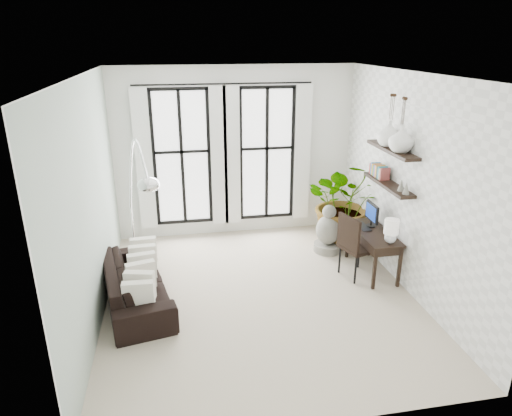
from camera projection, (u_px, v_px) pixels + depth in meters
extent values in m
plane|color=#C4B39C|center=(260.00, 296.00, 6.85)|extent=(5.00, 5.00, 0.00)
plane|color=white|center=(260.00, 75.00, 5.73)|extent=(5.00, 5.00, 0.00)
plane|color=#A1B3A5|center=(90.00, 205.00, 5.91)|extent=(0.00, 5.00, 5.00)
plane|color=white|center=(411.00, 186.00, 6.67)|extent=(0.00, 5.00, 5.00)
plane|color=white|center=(235.00, 153.00, 8.60)|extent=(4.50, 0.00, 4.50)
cube|color=white|center=(182.00, 158.00, 8.42)|extent=(1.00, 0.02, 2.50)
cube|color=white|center=(144.00, 161.00, 8.21)|extent=(0.30, 0.04, 2.60)
cube|color=white|center=(219.00, 158.00, 8.44)|extent=(0.30, 0.04, 2.60)
cube|color=white|center=(267.00, 155.00, 8.69)|extent=(1.00, 0.02, 2.50)
cube|color=white|center=(232.00, 157.00, 8.48)|extent=(0.30, 0.04, 2.60)
cube|color=white|center=(303.00, 154.00, 8.71)|extent=(0.30, 0.04, 2.60)
cylinder|color=black|center=(224.00, 84.00, 8.00)|extent=(3.20, 0.03, 0.03)
cube|color=black|center=(388.00, 184.00, 7.07)|extent=(0.25, 1.30, 0.05)
cube|color=black|center=(392.00, 150.00, 6.88)|extent=(0.25, 1.30, 0.05)
cube|color=#C53A31|center=(374.00, 168.00, 7.54)|extent=(0.16, 0.03, 0.18)
cube|color=#3879C5|center=(375.00, 169.00, 7.50)|extent=(0.16, 0.03, 0.18)
cube|color=#F79637|center=(376.00, 169.00, 7.46)|extent=(0.16, 0.03, 0.18)
cube|color=#339A57|center=(378.00, 170.00, 7.42)|extent=(0.16, 0.03, 0.18)
cube|color=#9054C6|center=(379.00, 171.00, 7.37)|extent=(0.16, 0.03, 0.18)
cube|color=yellow|center=(380.00, 172.00, 7.33)|extent=(0.16, 0.03, 0.18)
cube|color=#434343|center=(381.00, 172.00, 7.29)|extent=(0.16, 0.03, 0.18)
cube|color=teal|center=(382.00, 173.00, 7.25)|extent=(0.16, 0.03, 0.18)
cube|color=tan|center=(384.00, 174.00, 7.21)|extent=(0.16, 0.03, 0.18)
cube|color=brown|center=(385.00, 175.00, 7.17)|extent=(0.16, 0.03, 0.18)
cone|color=gray|center=(401.00, 185.00, 6.66)|extent=(0.10, 0.10, 0.18)
cone|color=gray|center=(406.00, 188.00, 6.53)|extent=(0.10, 0.10, 0.18)
imported|color=black|center=(136.00, 283.00, 6.59)|extent=(1.19, 2.19, 0.61)
cube|color=silver|center=(139.00, 296.00, 5.90)|extent=(0.40, 0.12, 0.40)
cube|color=silver|center=(140.00, 285.00, 6.15)|extent=(0.40, 0.12, 0.40)
cube|color=silver|center=(141.00, 275.00, 6.41)|extent=(0.40, 0.12, 0.40)
cube|color=silver|center=(142.00, 266.00, 6.67)|extent=(0.40, 0.12, 0.40)
cube|color=silver|center=(143.00, 258.00, 6.93)|extent=(0.40, 0.12, 0.40)
cube|color=silver|center=(144.00, 250.00, 7.19)|extent=(0.40, 0.12, 0.40)
imported|color=#2D7228|center=(345.00, 202.00, 8.35)|extent=(1.59, 1.41, 1.64)
cube|color=black|center=(374.00, 233.00, 7.33)|extent=(0.51, 1.20, 0.04)
cube|color=black|center=(372.00, 238.00, 7.35)|extent=(0.46, 1.15, 0.11)
cube|color=black|center=(375.00, 269.00, 6.91)|extent=(0.05, 0.05, 0.67)
cube|color=black|center=(399.00, 267.00, 6.97)|extent=(0.05, 0.05, 0.67)
cube|color=black|center=(348.00, 240.00, 7.93)|extent=(0.05, 0.05, 0.67)
cube|color=black|center=(370.00, 238.00, 8.00)|extent=(0.05, 0.05, 0.67)
cube|color=black|center=(372.00, 212.00, 7.45)|extent=(0.04, 0.42, 0.30)
cube|color=navy|center=(371.00, 212.00, 7.45)|extent=(0.00, 0.36, 0.24)
cube|color=black|center=(363.00, 226.00, 7.51)|extent=(0.15, 0.40, 0.02)
sphere|color=silver|center=(390.00, 238.00, 6.87)|extent=(0.18, 0.18, 0.18)
cylinder|color=white|center=(392.00, 226.00, 6.81)|extent=(0.22, 0.22, 0.22)
cube|color=black|center=(359.00, 247.00, 7.27)|extent=(0.63, 0.63, 0.06)
cube|color=black|center=(349.00, 234.00, 7.07)|extent=(0.19, 0.49, 0.56)
cylinder|color=black|center=(350.00, 269.00, 7.14)|extent=(0.03, 0.03, 0.47)
cylinder|color=black|center=(374.00, 267.00, 7.21)|extent=(0.03, 0.03, 0.47)
cylinder|color=black|center=(341.00, 258.00, 7.51)|extent=(0.03, 0.03, 0.47)
cylinder|color=black|center=(364.00, 256.00, 7.58)|extent=(0.03, 0.03, 0.47)
cylinder|color=silver|center=(136.00, 258.00, 7.90)|extent=(0.34, 0.34, 0.10)
cylinder|color=silver|center=(133.00, 233.00, 7.73)|extent=(0.03, 0.03, 0.95)
ellipsoid|color=silver|center=(149.00, 185.00, 6.18)|extent=(0.31, 0.31, 0.20)
cylinder|color=gray|center=(327.00, 247.00, 8.27)|extent=(0.49, 0.49, 0.15)
ellipsoid|color=gray|center=(328.00, 230.00, 8.15)|extent=(0.44, 0.44, 0.54)
sphere|color=gray|center=(329.00, 212.00, 8.03)|extent=(0.25, 0.25, 0.25)
imported|color=white|center=(401.00, 139.00, 6.58)|extent=(0.37, 0.37, 0.38)
imported|color=white|center=(389.00, 134.00, 6.94)|extent=(0.37, 0.37, 0.38)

